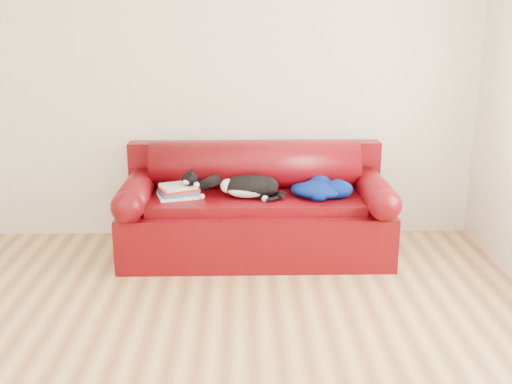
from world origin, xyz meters
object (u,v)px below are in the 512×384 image
cat (249,187)px  blanket (321,189)px  sofa_base (256,226)px  book_stack (179,191)px

cat → blanket: 0.56m
sofa_base → blanket: 0.61m
sofa_base → cat: size_ratio=3.44×
book_stack → blanket: size_ratio=0.68×
sofa_base → cat: (-0.05, -0.08, 0.35)m
book_stack → sofa_base: bearing=5.2°
blanket → book_stack: bearing=179.5°
book_stack → blanket: bearing=-0.5°
sofa_base → book_stack: (-0.60, -0.05, 0.31)m
book_stack → cat: (0.55, -0.03, 0.04)m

